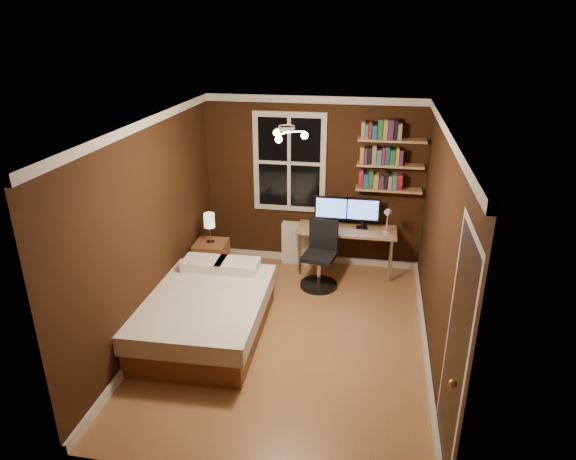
% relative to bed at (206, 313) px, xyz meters
% --- Properties ---
extents(floor, '(4.20, 4.20, 0.00)m').
position_rel_bed_xyz_m(floor, '(0.96, 0.11, -0.27)').
color(floor, '#95663B').
rests_on(floor, ground).
extents(wall_back, '(3.20, 0.04, 2.50)m').
position_rel_bed_xyz_m(wall_back, '(0.96, 2.21, 0.98)').
color(wall_back, black).
rests_on(wall_back, ground).
extents(wall_left, '(0.04, 4.20, 2.50)m').
position_rel_bed_xyz_m(wall_left, '(-0.64, 0.11, 0.98)').
color(wall_left, black).
rests_on(wall_left, ground).
extents(wall_right, '(0.04, 4.20, 2.50)m').
position_rel_bed_xyz_m(wall_right, '(2.56, 0.11, 0.98)').
color(wall_right, black).
rests_on(wall_right, ground).
extents(ceiling, '(3.20, 4.20, 0.02)m').
position_rel_bed_xyz_m(ceiling, '(0.96, 0.11, 2.23)').
color(ceiling, white).
rests_on(ceiling, wall_back).
extents(window, '(1.06, 0.06, 1.46)m').
position_rel_bed_xyz_m(window, '(0.61, 2.18, 1.28)').
color(window, silver).
rests_on(window, wall_back).
extents(door, '(0.03, 0.82, 2.05)m').
position_rel_bed_xyz_m(door, '(2.55, -1.44, 0.75)').
color(door, black).
rests_on(door, ground).
extents(door_knob, '(0.06, 0.06, 0.06)m').
position_rel_bed_xyz_m(door_knob, '(2.51, -1.74, 0.73)').
color(door_knob, '#C88E3E').
rests_on(door_knob, door).
extents(ceiling_fixture, '(0.44, 0.44, 0.18)m').
position_rel_bed_xyz_m(ceiling_fixture, '(0.96, 0.01, 2.13)').
color(ceiling_fixture, beige).
rests_on(ceiling_fixture, ceiling).
extents(bookshelf_lower, '(0.92, 0.22, 0.03)m').
position_rel_bed_xyz_m(bookshelf_lower, '(2.04, 2.09, 0.98)').
color(bookshelf_lower, tan).
rests_on(bookshelf_lower, wall_back).
extents(books_row_lower, '(0.54, 0.16, 0.23)m').
position_rel_bed_xyz_m(books_row_lower, '(2.04, 2.09, 1.11)').
color(books_row_lower, maroon).
rests_on(books_row_lower, bookshelf_lower).
extents(bookshelf_middle, '(0.92, 0.22, 0.03)m').
position_rel_bed_xyz_m(bookshelf_middle, '(2.04, 2.09, 1.33)').
color(bookshelf_middle, tan).
rests_on(bookshelf_middle, wall_back).
extents(books_row_middle, '(0.60, 0.16, 0.23)m').
position_rel_bed_xyz_m(books_row_middle, '(2.04, 2.09, 1.46)').
color(books_row_middle, navy).
rests_on(books_row_middle, bookshelf_middle).
extents(bookshelf_upper, '(0.92, 0.22, 0.03)m').
position_rel_bed_xyz_m(bookshelf_upper, '(2.04, 2.09, 1.68)').
color(bookshelf_upper, tan).
rests_on(bookshelf_upper, wall_back).
extents(books_row_upper, '(0.54, 0.16, 0.23)m').
position_rel_bed_xyz_m(books_row_upper, '(2.04, 2.09, 1.81)').
color(books_row_upper, '#255738').
rests_on(books_row_upper, bookshelf_upper).
extents(bed, '(1.40, 1.91, 0.64)m').
position_rel_bed_xyz_m(bed, '(0.00, 0.00, 0.00)').
color(bed, brown).
rests_on(bed, ground).
extents(nightstand, '(0.46, 0.46, 0.56)m').
position_rel_bed_xyz_m(nightstand, '(-0.38, 1.38, 0.01)').
color(nightstand, brown).
rests_on(nightstand, ground).
extents(bedside_lamp, '(0.15, 0.15, 0.44)m').
position_rel_bed_xyz_m(bedside_lamp, '(-0.38, 1.38, 0.50)').
color(bedside_lamp, beige).
rests_on(bedside_lamp, nightstand).
extents(radiator, '(0.43, 0.15, 0.65)m').
position_rel_bed_xyz_m(radiator, '(0.73, 2.10, 0.05)').
color(radiator, silver).
rests_on(radiator, ground).
extents(desk, '(1.42, 0.53, 0.68)m').
position_rel_bed_xyz_m(desk, '(1.49, 1.93, 0.34)').
color(desk, tan).
rests_on(desk, ground).
extents(monitor_left, '(0.49, 0.12, 0.45)m').
position_rel_bed_xyz_m(monitor_left, '(1.25, 2.00, 0.63)').
color(monitor_left, black).
rests_on(monitor_left, desk).
extents(monitor_right, '(0.49, 0.12, 0.45)m').
position_rel_bed_xyz_m(monitor_right, '(1.70, 2.00, 0.63)').
color(monitor_right, black).
rests_on(monitor_right, desk).
extents(desk_lamp, '(0.14, 0.32, 0.44)m').
position_rel_bed_xyz_m(desk_lamp, '(2.05, 1.78, 0.62)').
color(desk_lamp, silver).
rests_on(desk_lamp, desk).
extents(office_chair, '(0.52, 0.52, 0.94)m').
position_rel_bed_xyz_m(office_chair, '(1.17, 1.43, 0.08)').
color(office_chair, black).
rests_on(office_chair, ground).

